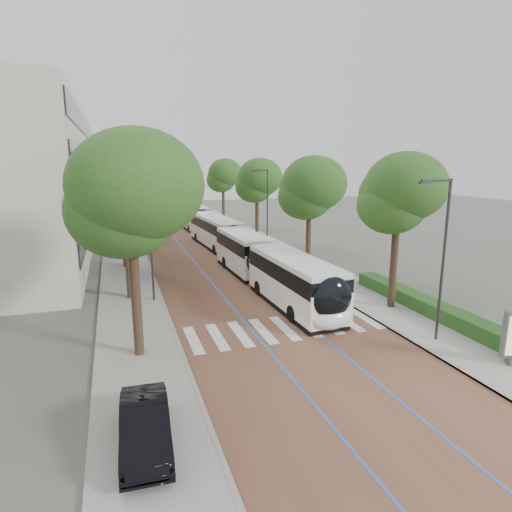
{
  "coord_description": "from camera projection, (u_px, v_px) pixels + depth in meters",
  "views": [
    {
      "loc": [
        -8.19,
        -19.24,
        8.88
      ],
      "look_at": [
        1.07,
        8.51,
        2.4
      ],
      "focal_mm": 30.0,
      "sensor_mm": 36.0,
      "label": 1
    }
  ],
  "objects": [
    {
      "name": "kerb_left",
      "position": [
        135.0,
        228.0,
        57.58
      ],
      "size": [
        0.2,
        140.0,
        0.14
      ],
      "primitive_type": "cube",
      "color": "gray",
      "rests_on": "ground"
    },
    {
      "name": "kerb_right",
      "position": [
        216.0,
        225.0,
        61.04
      ],
      "size": [
        0.2,
        140.0,
        0.14
      ],
      "primitive_type": "cube",
      "color": "gray",
      "rests_on": "ground"
    },
    {
      "name": "bus_queued_3",
      "position": [
        170.0,
        201.0,
        80.76
      ],
      "size": [
        2.8,
        12.45,
        3.2
      ],
      "rotation": [
        0.0,
        0.0,
        -0.02
      ],
      "color": "white",
      "rests_on": "ground"
    },
    {
      "name": "bus_queued_2",
      "position": [
        183.0,
        208.0,
        68.85
      ],
      "size": [
        2.63,
        12.42,
        3.2
      ],
      "rotation": [
        0.0,
        0.0,
        -0.01
      ],
      "color": "white",
      "rests_on": "ground"
    },
    {
      "name": "streetlight_near",
      "position": [
        441.0,
        248.0,
        20.5
      ],
      "size": [
        1.82,
        0.2,
        8.0
      ],
      "color": "#2E2E31",
      "rests_on": "sidewalk_right"
    },
    {
      "name": "lead_bus",
      "position": [
        270.0,
        268.0,
        29.78
      ],
      "size": [
        3.16,
        18.47,
        3.2
      ],
      "rotation": [
        0.0,
        0.0,
        0.03
      ],
      "color": "black",
      "rests_on": "ground"
    },
    {
      "name": "trees_right",
      "position": [
        275.0,
        185.0,
        43.83
      ],
      "size": [
        5.55,
        46.91,
        8.89
      ],
      "color": "black",
      "rests_on": "ground"
    },
    {
      "name": "bus_queued_0",
      "position": [
        217.0,
        232.0,
        44.69
      ],
      "size": [
        3.23,
        12.52,
        3.2
      ],
      "rotation": [
        0.0,
        0.0,
        0.06
      ],
      "color": "white",
      "rests_on": "ground"
    },
    {
      "name": "zebra_crossing",
      "position": [
        284.0,
        328.0,
        23.26
      ],
      "size": [
        10.55,
        3.6,
        0.01
      ],
      "color": "silver",
      "rests_on": "ground"
    },
    {
      "name": "sidewalk_left",
      "position": [
        120.0,
        229.0,
        56.99
      ],
      "size": [
        4.0,
        140.0,
        0.12
      ],
      "primitive_type": "cube",
      "color": "#989590",
      "rests_on": "ground"
    },
    {
      "name": "ground",
      "position": [
        288.0,
        336.0,
        22.27
      ],
      "size": [
        160.0,
        160.0,
        0.0
      ],
      "primitive_type": "plane",
      "color": "#51544C",
      "rests_on": "ground"
    },
    {
      "name": "parked_car",
      "position": [
        145.0,
        426.0,
        13.31
      ],
      "size": [
        1.68,
        4.34,
        1.41
      ],
      "primitive_type": "imported",
      "rotation": [
        0.0,
        0.0,
        -0.05
      ],
      "color": "black",
      "rests_on": "sidewalk_left"
    },
    {
      "name": "sidewalk_right",
      "position": [
        229.0,
        224.0,
        61.63
      ],
      "size": [
        4.0,
        140.0,
        0.12
      ],
      "primitive_type": "cube",
      "color": "#989590",
      "rests_on": "ground"
    },
    {
      "name": "lamp_post_left",
      "position": [
        151.0,
        239.0,
        26.91
      ],
      "size": [
        0.14,
        0.14,
        8.0
      ],
      "primitive_type": "cylinder",
      "color": "#2E2E31",
      "rests_on": "sidewalk_left"
    },
    {
      "name": "bus_queued_1",
      "position": [
        192.0,
        216.0,
        57.7
      ],
      "size": [
        3.14,
        12.51,
        3.2
      ],
      "rotation": [
        0.0,
        0.0,
        0.05
      ],
      "color": "white",
      "rests_on": "ground"
    },
    {
      "name": "trees_left",
      "position": [
        119.0,
        182.0,
        40.69
      ],
      "size": [
        6.34,
        60.92,
        9.87
      ],
      "color": "black",
      "rests_on": "ground"
    },
    {
      "name": "hedge",
      "position": [
        432.0,
        308.0,
        24.97
      ],
      "size": [
        1.2,
        14.0,
        0.8
      ],
      "primitive_type": "cube",
      "color": "#214A19",
      "rests_on": "sidewalk_right"
    },
    {
      "name": "road",
      "position": [
        177.0,
        227.0,
        59.32
      ],
      "size": [
        11.0,
        140.0,
        0.02
      ],
      "primitive_type": "cube",
      "color": "brown",
      "rests_on": "ground"
    },
    {
      "name": "streetlight_far",
      "position": [
        266.0,
        202.0,
        43.65
      ],
      "size": [
        1.82,
        0.2,
        8.0
      ],
      "color": "#2E2E31",
      "rests_on": "sidewalk_right"
    },
    {
      "name": "lane_line_right",
      "position": [
        188.0,
        226.0,
        59.81
      ],
      "size": [
        0.12,
        126.0,
        0.01
      ],
      "primitive_type": "cube",
      "color": "blue",
      "rests_on": "road"
    },
    {
      "name": "lane_line_left",
      "position": [
        165.0,
        227.0,
        58.82
      ],
      "size": [
        0.12,
        126.0,
        0.01
      ],
      "primitive_type": "cube",
      "color": "blue",
      "rests_on": "road"
    }
  ]
}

